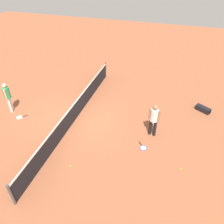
% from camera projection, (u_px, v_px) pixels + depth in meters
% --- Properties ---
extents(ground_plane, '(40.00, 40.00, 0.00)m').
position_uv_depth(ground_plane, '(76.00, 119.00, 11.50)').
color(ground_plane, '#9E5638').
extents(court_net, '(10.09, 0.09, 1.07)m').
position_uv_depth(court_net, '(75.00, 111.00, 11.20)').
color(court_net, '#4C4C51').
rests_on(court_net, ground_plane).
extents(player_near_side, '(0.39, 0.53, 1.70)m').
position_uv_depth(player_near_side, '(154.00, 118.00, 9.94)').
color(player_near_side, black).
rests_on(player_near_side, ground_plane).
extents(player_far_side, '(0.51, 0.45, 1.70)m').
position_uv_depth(player_far_side, '(7.00, 95.00, 11.49)').
color(player_far_side, white).
rests_on(player_far_side, ground_plane).
extents(tennis_racket_near_player, '(0.57, 0.49, 0.03)m').
position_uv_depth(tennis_racket_near_player, '(143.00, 148.00, 9.83)').
color(tennis_racket_near_player, blue).
rests_on(tennis_racket_near_player, ground_plane).
extents(tennis_racket_far_player, '(0.53, 0.54, 0.03)m').
position_uv_depth(tennis_racket_far_player, '(20.00, 117.00, 11.60)').
color(tennis_racket_far_player, white).
rests_on(tennis_racket_far_player, ground_plane).
extents(tennis_ball_near_player, '(0.07, 0.07, 0.07)m').
position_uv_depth(tennis_ball_near_player, '(71.00, 166.00, 8.97)').
color(tennis_ball_near_player, '#C6E033').
rests_on(tennis_ball_near_player, ground_plane).
extents(tennis_ball_by_net, '(0.07, 0.07, 0.07)m').
position_uv_depth(tennis_ball_by_net, '(180.00, 169.00, 8.85)').
color(tennis_ball_by_net, '#C6E033').
rests_on(tennis_ball_by_net, ground_plane).
extents(tennis_ball_midcourt, '(0.07, 0.07, 0.07)m').
position_uv_depth(tennis_ball_midcourt, '(107.00, 115.00, 11.75)').
color(tennis_ball_midcourt, '#C6E033').
rests_on(tennis_ball_midcourt, ground_plane).
extents(equipment_bag, '(0.66, 0.83, 0.28)m').
position_uv_depth(equipment_bag, '(204.00, 109.00, 11.95)').
color(equipment_bag, black).
rests_on(equipment_bag, ground_plane).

